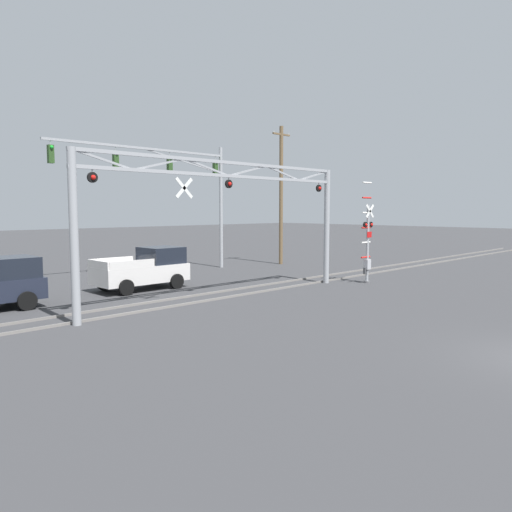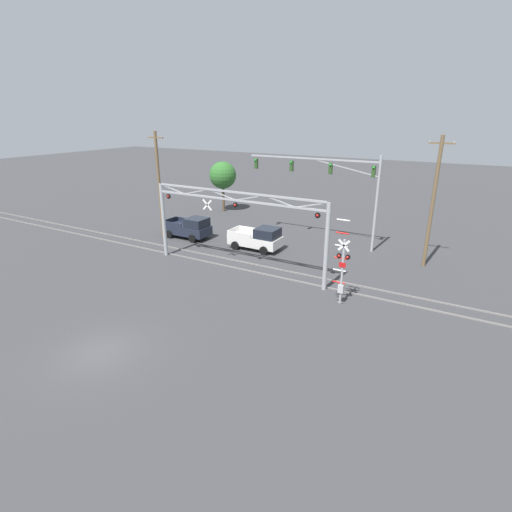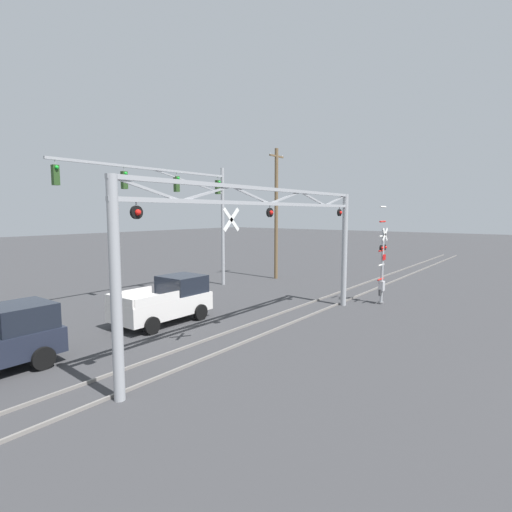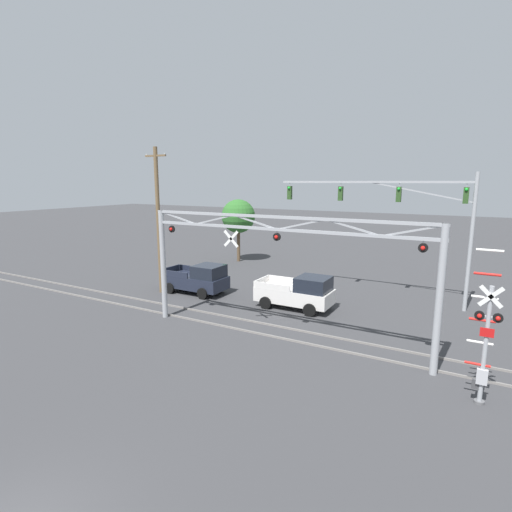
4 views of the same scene
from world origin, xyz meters
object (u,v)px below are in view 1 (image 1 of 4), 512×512
crossing_signal_mast (367,244)px  traffic_signal_span (182,181)px  pickup_truck_lead (145,269)px  utility_pole_right (281,194)px  crossing_gantry (229,208)px

crossing_signal_mast → traffic_signal_span: 12.83m
crossing_signal_mast → pickup_truck_lead: crossing_signal_mast is taller
pickup_truck_lead → utility_pole_right: (13.78, 3.05, 4.24)m
crossing_gantry → pickup_truck_lead: 6.26m
crossing_gantry → utility_pole_right: 15.26m
crossing_gantry → crossing_signal_mast: crossing_gantry is taller
pickup_truck_lead → traffic_signal_span: bearing=38.3°
traffic_signal_span → pickup_truck_lead: 8.91m
traffic_signal_span → crossing_gantry: bearing=-115.6°
crossing_signal_mast → utility_pole_right: bearing=69.4°
crossing_signal_mast → crossing_gantry: bearing=170.0°
traffic_signal_span → utility_pole_right: 8.14m
crossing_gantry → utility_pole_right: (12.72, 8.37, 1.10)m
utility_pole_right → crossing_gantry: bearing=-146.7°
crossing_signal_mast → utility_pole_right: (3.75, 9.96, 3.11)m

